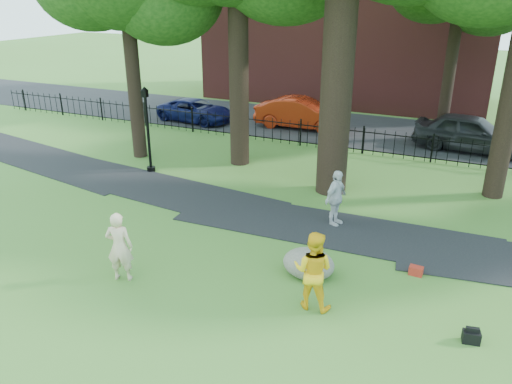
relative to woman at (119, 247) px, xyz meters
The scene contains 15 objects.
ground 3.47m from the woman, 19.52° to the left, with size 120.00×120.00×0.00m, color #447027.
footpath 6.58m from the woman, 50.40° to the left, with size 36.00×2.60×0.03m, color black.
street 17.43m from the woman, 79.57° to the left, with size 80.00×7.00×0.02m, color black.
iron_fence 13.49m from the woman, 76.49° to the left, with size 44.00×0.04×1.20m.
brick_building 25.64m from the woman, 91.94° to the left, with size 18.00×8.00×12.00m, color maroon.
woman is the anchor object (origin of this frame).
man 4.92m from the woman, 10.38° to the left, with size 0.95×0.74×1.95m, color yellow.
pedestrian 6.77m from the woman, 52.88° to the left, with size 1.07×0.44×1.82m, color silver.
boulder 4.86m from the woman, 26.55° to the left, with size 1.37×1.03×0.80m, color slate.
lamppost 8.31m from the woman, 120.55° to the left, with size 0.35×0.35×3.49m.
backpack 8.46m from the woman, ahead, with size 0.36×0.23×0.27m, color black.
red_bag 7.71m from the woman, 25.91° to the left, with size 0.35×0.22×0.24m, color #9F2317.
red_sedan 16.22m from the woman, 93.18° to the left, with size 1.72×4.93×1.62m, color #97210B.
navy_van 16.62m from the woman, 114.34° to the left, with size 2.05×4.45×1.24m, color #0D1242.
grey_car 17.33m from the woman, 64.27° to the left, with size 2.01×4.99×1.70m, color black.
Camera 1 is at (4.62, -9.83, 7.00)m, focal length 35.00 mm.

